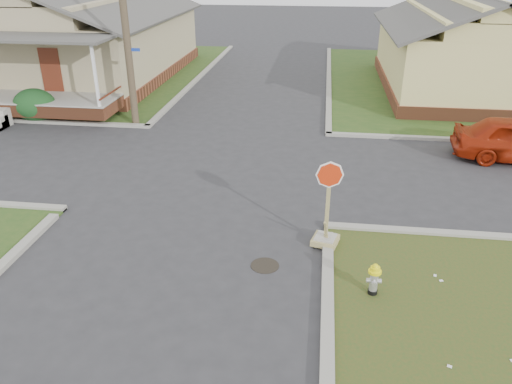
# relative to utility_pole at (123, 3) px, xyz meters

# --- Properties ---
(ground) EXTENTS (120.00, 120.00, 0.00)m
(ground) POSITION_rel_utility_pole_xyz_m (4.20, -8.90, -4.66)
(ground) COLOR #2D2D2F
(ground) RESTS_ON ground
(verge_far_left) EXTENTS (19.00, 19.00, 0.05)m
(verge_far_left) POSITION_rel_utility_pole_xyz_m (-8.80, 9.10, -4.64)
(verge_far_left) COLOR #29491A
(verge_far_left) RESTS_ON ground
(curbs) EXTENTS (80.00, 40.00, 0.12)m
(curbs) POSITION_rel_utility_pole_xyz_m (4.20, -3.90, -4.66)
(curbs) COLOR gray
(curbs) RESTS_ON ground
(manhole) EXTENTS (0.64, 0.64, 0.01)m
(manhole) POSITION_rel_utility_pole_xyz_m (6.40, -9.40, -4.66)
(manhole) COLOR black
(manhole) RESTS_ON ground
(corner_house) EXTENTS (10.10, 15.50, 5.30)m
(corner_house) POSITION_rel_utility_pole_xyz_m (-5.80, 7.78, -2.38)
(corner_house) COLOR brown
(corner_house) RESTS_ON ground
(side_house_yellow) EXTENTS (7.60, 11.60, 4.70)m
(side_house_yellow) POSITION_rel_utility_pole_xyz_m (14.20, 7.60, -2.47)
(side_house_yellow) COLOR brown
(side_house_yellow) RESTS_ON ground
(utility_pole) EXTENTS (1.80, 0.28, 9.00)m
(utility_pole) POSITION_rel_utility_pole_xyz_m (0.00, 0.00, 0.00)
(utility_pole) COLOR #3B3122
(utility_pole) RESTS_ON ground
(fire_hydrant) EXTENTS (0.27, 0.27, 0.71)m
(fire_hydrant) POSITION_rel_utility_pole_xyz_m (8.71, -10.17, -4.22)
(fire_hydrant) COLOR black
(fire_hydrant) RESTS_ON ground
(stop_sign) EXTENTS (0.60, 0.59, 2.12)m
(stop_sign) POSITION_rel_utility_pole_xyz_m (7.73, -8.32, -4.15)
(stop_sign) COLOR #9E9156
(stop_sign) RESTS_ON ground
(hedge_right) EXTENTS (1.60, 1.31, 1.22)m
(hedge_right) POSITION_rel_utility_pole_xyz_m (-4.30, 0.01, -4.00)
(hedge_right) COLOR #153B19
(hedge_right) RESTS_ON verge_far_left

